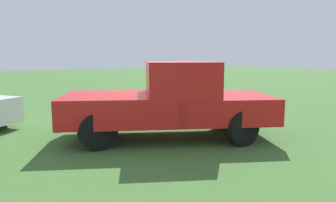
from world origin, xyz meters
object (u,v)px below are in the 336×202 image
(person_bystander, at_px, (185,79))
(traffic_cone, at_px, (218,105))
(pickup_truck, at_px, (173,99))
(person_visitor, at_px, (177,82))

(person_bystander, xyz_separation_m, traffic_cone, (0.43, 2.81, -0.70))
(person_bystander, bearing_deg, pickup_truck, 51.22)
(traffic_cone, bearing_deg, pickup_truck, 34.67)
(pickup_truck, relative_size, traffic_cone, 9.53)
(pickup_truck, xyz_separation_m, person_bystander, (-3.43, -4.89, 0.02))
(pickup_truck, xyz_separation_m, traffic_cone, (-3.01, -2.08, -0.68))
(person_bystander, height_order, traffic_cone, person_bystander)
(pickup_truck, relative_size, person_bystander, 3.04)
(person_bystander, bearing_deg, person_visitor, 43.53)
(person_bystander, height_order, person_visitor, person_visitor)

